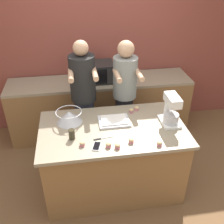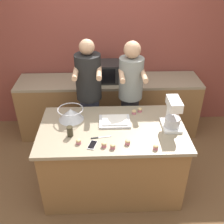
% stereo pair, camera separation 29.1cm
% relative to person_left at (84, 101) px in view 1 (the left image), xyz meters
% --- Properties ---
extents(ground_plane, '(16.00, 16.00, 0.00)m').
position_rel_person_left_xyz_m(ground_plane, '(0.28, -0.67, -0.91)').
color(ground_plane, brown).
extents(back_wall, '(10.00, 0.06, 2.70)m').
position_rel_person_left_xyz_m(back_wall, '(0.28, 0.91, 0.44)').
color(back_wall, brown).
rests_on(back_wall, ground_plane).
extents(island_counter, '(1.66, 0.95, 0.90)m').
position_rel_person_left_xyz_m(island_counter, '(0.28, -0.67, -0.45)').
color(island_counter, olive).
rests_on(island_counter, ground_plane).
extents(back_counter, '(2.80, 0.60, 0.93)m').
position_rel_person_left_xyz_m(back_counter, '(0.28, 0.56, -0.44)').
color(back_counter, olive).
rests_on(back_counter, ground_plane).
extents(person_left, '(0.35, 0.51, 1.72)m').
position_rel_person_left_xyz_m(person_left, '(0.00, 0.00, 0.00)').
color(person_left, '#33384C').
rests_on(person_left, ground_plane).
extents(person_right, '(0.33, 0.50, 1.69)m').
position_rel_person_left_xyz_m(person_right, '(0.55, -0.00, -0.01)').
color(person_right, '#232328').
rests_on(person_right, ground_plane).
extents(stand_mixer, '(0.20, 0.30, 0.36)m').
position_rel_person_left_xyz_m(stand_mixer, '(0.95, -0.68, 0.16)').
color(stand_mixer, white).
rests_on(stand_mixer, island_counter).
extents(mixing_bowl, '(0.30, 0.30, 0.14)m').
position_rel_person_left_xyz_m(mixing_bowl, '(-0.20, -0.47, 0.07)').
color(mixing_bowl, '#BCBCC1').
rests_on(mixing_bowl, island_counter).
extents(baking_tray, '(0.36, 0.27, 0.04)m').
position_rel_person_left_xyz_m(baking_tray, '(0.31, -0.56, 0.02)').
color(baking_tray, silver).
rests_on(baking_tray, island_counter).
extents(microwave_oven, '(0.47, 0.37, 0.28)m').
position_rel_person_left_xyz_m(microwave_oven, '(0.25, 0.56, 0.16)').
color(microwave_oven, black).
rests_on(microwave_oven, back_counter).
extents(cell_phone, '(0.11, 0.16, 0.01)m').
position_rel_person_left_xyz_m(cell_phone, '(0.06, -0.98, 0.00)').
color(cell_phone, silver).
rests_on(cell_phone, island_counter).
extents(drinking_glass, '(0.07, 0.07, 0.11)m').
position_rel_person_left_xyz_m(drinking_glass, '(-0.18, -0.80, 0.05)').
color(drinking_glass, '#332D1E').
rests_on(drinking_glass, island_counter).
extents(knife, '(0.22, 0.05, 0.01)m').
position_rel_person_left_xyz_m(knife, '(0.14, -0.85, 0.00)').
color(knife, '#BCBCC1').
rests_on(knife, island_counter).
extents(cupcake_0, '(0.05, 0.05, 0.05)m').
position_rel_person_left_xyz_m(cupcake_0, '(0.43, -0.97, 0.02)').
color(cupcake_0, '#D17084').
rests_on(cupcake_0, island_counter).
extents(cupcake_1, '(0.05, 0.05, 0.05)m').
position_rel_person_left_xyz_m(cupcake_1, '(0.64, -0.34, 0.02)').
color(cupcake_1, '#D17084').
rests_on(cupcake_1, island_counter).
extents(cupcake_2, '(0.05, 0.05, 0.05)m').
position_rel_person_left_xyz_m(cupcake_2, '(-0.08, -0.94, 0.02)').
color(cupcake_2, '#D17084').
rests_on(cupcake_2, island_counter).
extents(cupcake_3, '(0.05, 0.05, 0.05)m').
position_rel_person_left_xyz_m(cupcake_3, '(0.27, -1.03, 0.02)').
color(cupcake_3, '#D17084').
rests_on(cupcake_3, island_counter).
extents(cupcake_4, '(0.05, 0.05, 0.05)m').
position_rel_person_left_xyz_m(cupcake_4, '(0.18, -1.00, 0.02)').
color(cupcake_4, '#D17084').
rests_on(cupcake_4, island_counter).
extents(cupcake_5, '(0.05, 0.05, 0.05)m').
position_rel_person_left_xyz_m(cupcake_5, '(0.56, -0.38, 0.02)').
color(cupcake_5, '#D17084').
rests_on(cupcake_5, island_counter).
extents(cupcake_6, '(0.05, 0.05, 0.05)m').
position_rel_person_left_xyz_m(cupcake_6, '(0.70, -1.06, 0.02)').
color(cupcake_6, '#D17084').
rests_on(cupcake_6, island_counter).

